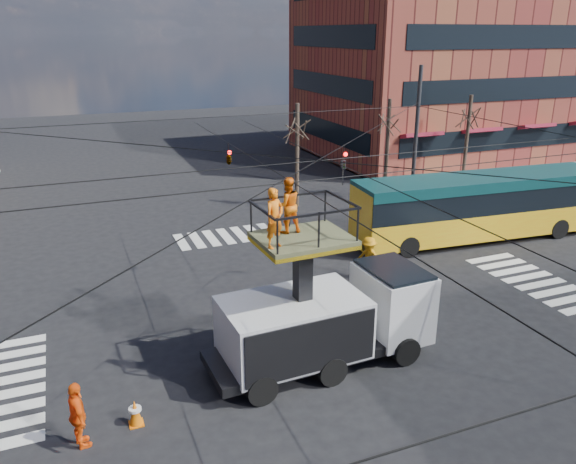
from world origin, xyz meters
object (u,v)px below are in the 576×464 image
Objects in this scene: traffic_cone at (135,412)px; worker_ground at (78,416)px; flagger at (368,259)px; city_bus at (480,205)px; utility_truck at (326,304)px.

traffic_cone is 0.41× the size of worker_ground.
worker_ground is 13.13m from flagger.
worker_ground is (-1.36, -0.33, 0.53)m from traffic_cone.
city_bus is 20.93m from worker_ground.
utility_truck is at bearing 8.49° from traffic_cone.
worker_ground reaches higher than traffic_cone.
worker_ground is at bearing -151.65° from city_bus.
utility_truck is at bearing -66.23° from flagger.
flagger reaches higher than worker_ground.
city_bus reaches higher than flagger.
worker_ground is at bearing -166.42° from traffic_cone.
city_bus is at bearing 28.89° from utility_truck.
flagger is (10.24, 5.81, 0.56)m from traffic_cone.
city_bus is at bearing 24.47° from traffic_cone.
traffic_cone is at bearing -150.93° from city_bus.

